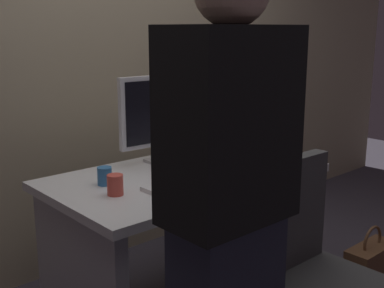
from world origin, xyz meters
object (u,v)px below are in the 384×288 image
cup_by_monitor (105,176)px  keyboard (187,182)px  cup_near_keyboard (115,185)px  desk (185,217)px  book_stack (233,134)px  cell_phone (263,163)px  monitor (166,114)px  person_at_desk (228,222)px  mouse (231,167)px  handbag (370,267)px

cup_by_monitor → keyboard: bearing=-40.2°
cup_near_keyboard → cup_by_monitor: size_ratio=1.07×
desk → book_stack: size_ratio=5.72×
keyboard → cell_phone: 0.52m
desk → monitor: size_ratio=2.44×
person_at_desk → mouse: (0.67, 0.63, -0.09)m
keyboard → person_at_desk: bearing=-121.7°
person_at_desk → handbag: bearing=9.3°
book_stack → desk: bearing=-162.0°
cup_near_keyboard → cup_by_monitor: cup_near_keyboard is taller
person_at_desk → handbag: size_ratio=4.34×
cup_by_monitor → cup_near_keyboard: bearing=-105.2°
monitor → book_stack: monitor is taller
cup_near_keyboard → book_stack: bearing=13.3°
desk → handbag: (0.88, -0.54, -0.36)m
cup_near_keyboard → cup_by_monitor: bearing=74.8°
monitor → handbag: bearing=-42.3°
book_stack → handbag: (0.37, -0.70, -0.69)m
book_stack → handbag: bearing=-62.2°
cup_near_keyboard → cell_phone: size_ratio=0.61×
monitor → cell_phone: (0.35, -0.36, -0.25)m
desk → mouse: 0.34m
cup_by_monitor → cell_phone: 0.84m
keyboard → desk: bearing=50.8°
book_stack → mouse: bearing=-137.7°
cup_near_keyboard → keyboard: bearing=-15.6°
person_at_desk → cup_near_keyboard: bearing=86.2°
handbag → mouse: bearing=149.5°
desk → handbag: size_ratio=3.50×
cup_by_monitor → handbag: bearing=-26.1°
book_stack → cell_phone: 0.34m
person_at_desk → mouse: person_at_desk is taller
desk → cell_phone: bearing=-20.4°
person_at_desk → keyboard: 0.72m
desk → cell_phone: 0.49m
mouse → person_at_desk: bearing=-136.7°
book_stack → keyboard: bearing=-153.4°
cup_near_keyboard → handbag: 1.55m
person_at_desk → cup_near_keyboard: size_ratio=18.68×
handbag → person_at_desk: bearing=-170.7°
book_stack → handbag: book_stack is taller
mouse → cup_near_keyboard: cup_near_keyboard is taller
desk → book_stack: (0.51, 0.17, 0.33)m
book_stack → handbag: size_ratio=0.61×
cup_by_monitor → handbag: size_ratio=0.22×
desk → cup_near_keyboard: 0.52m
cup_near_keyboard → cell_phone: cup_near_keyboard is taller
desk → cell_phone: size_ratio=9.18×
person_at_desk → monitor: 1.13m
monitor → handbag: monitor is taller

